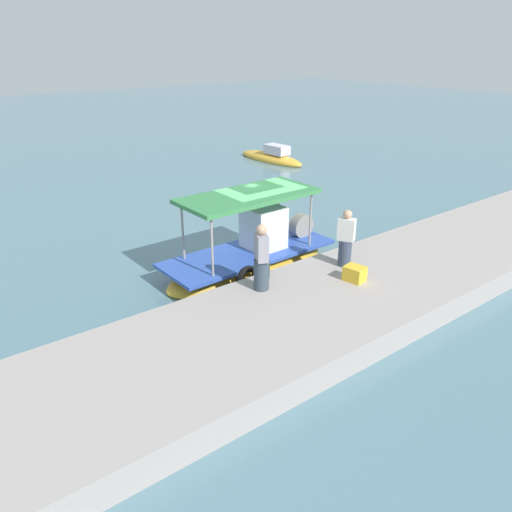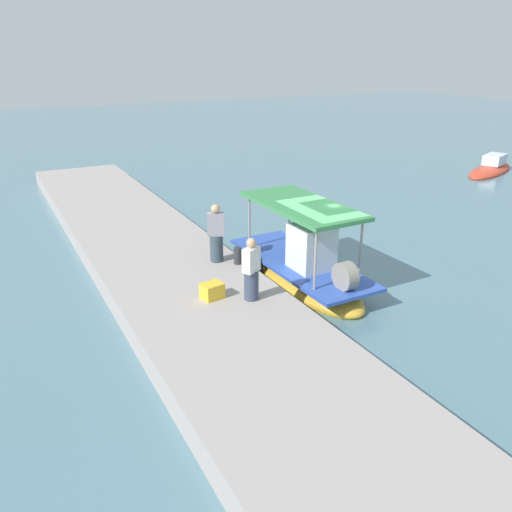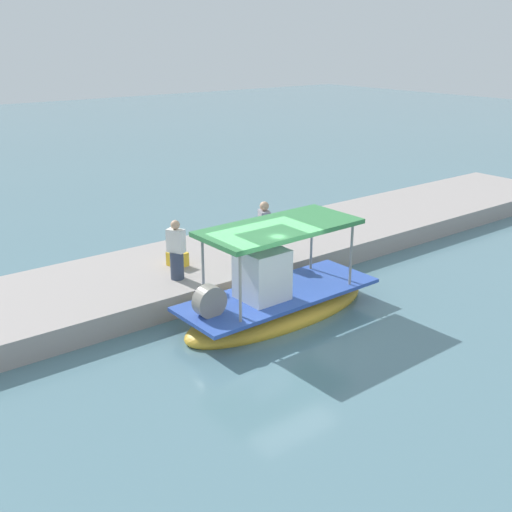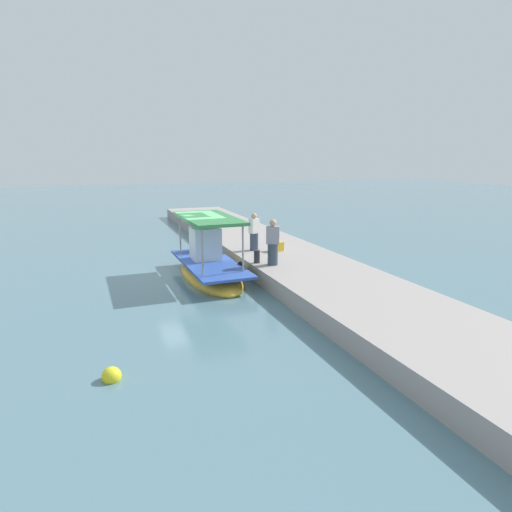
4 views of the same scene
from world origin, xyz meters
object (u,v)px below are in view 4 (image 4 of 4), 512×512
Objects in this scene: main_fishing_boat at (209,266)px; marker_buoy at (112,376)px; fisherman_by_crate at (254,233)px; fisherman_near_bollard at (273,244)px; cargo_crate at (276,246)px; mooring_bollard at (257,256)px.

main_fishing_boat reaches higher than marker_buoy.
marker_buoy is (-8.95, 6.71, -1.33)m from fisherman_by_crate.
fisherman_by_crate is at bearing -36.83° from marker_buoy.
cargo_crate is (2.31, -1.15, -0.61)m from fisherman_near_bollard.
fisherman_by_crate is 3.12× the size of cargo_crate.
main_fishing_boat is at bearing 120.77° from fisherman_by_crate.
main_fishing_boat is at bearing 64.18° from mooring_bollard.
mooring_bollard is (0.51, 0.47, -0.56)m from fisherman_near_bollard.
marker_buoy is (-7.47, 4.21, -0.36)m from main_fishing_boat.
marker_buoy is at bearing 138.01° from cargo_crate.
fisherman_by_crate reaches higher than mooring_bollard.
fisherman_by_crate is 2.50m from mooring_bollard.
fisherman_near_bollard is 2.66m from cargo_crate.
fisherman_near_bollard is (-1.36, -2.22, 1.01)m from main_fishing_boat.
cargo_crate is at bearing -74.17° from main_fishing_boat.
mooring_bollard is at bearing 42.63° from fisherman_near_bollard.
main_fishing_boat is at bearing 105.83° from cargo_crate.
fisherman_near_bollard is at bearing 174.40° from fisherman_by_crate.
fisherman_near_bollard is at bearing -121.46° from main_fishing_boat.
cargo_crate is (-0.53, -0.88, -0.56)m from fisherman_by_crate.
main_fishing_boat is 11.33× the size of mooring_bollard.
fisherman_near_bollard reaches higher than mooring_bollard.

